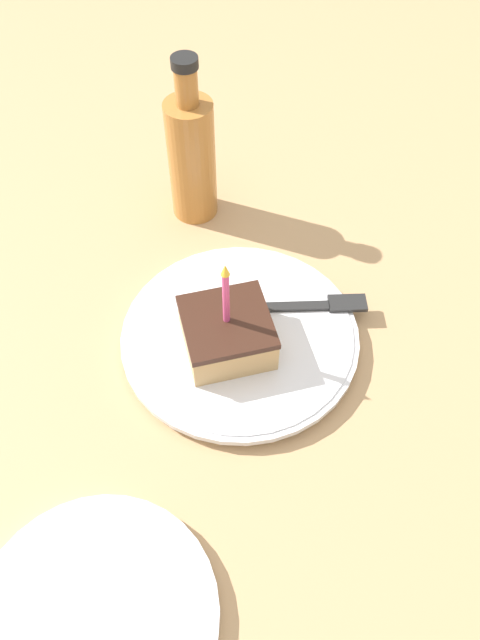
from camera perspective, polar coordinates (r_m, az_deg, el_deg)
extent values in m
cube|color=tan|center=(0.75, 0.92, -2.18)|extent=(2.40, 2.40, 0.04)
cylinder|color=silver|center=(0.72, 0.00, -1.62)|extent=(0.26, 0.26, 0.02)
cylinder|color=silver|center=(0.71, 0.00, -1.45)|extent=(0.27, 0.27, 0.01)
cube|color=tan|center=(0.68, -1.19, -1.38)|extent=(0.09, 0.09, 0.04)
cube|color=#381E14|center=(0.66, -1.23, -0.17)|extent=(0.09, 0.09, 0.01)
cylinder|color=#E04C8C|center=(0.63, -1.29, 2.03)|extent=(0.01, 0.01, 0.07)
cone|color=yellow|center=(0.60, -1.36, 4.62)|extent=(0.01, 0.01, 0.01)
cube|color=#262626|center=(0.73, 3.19, 1.18)|extent=(0.04, 0.13, 0.00)
cube|color=#262626|center=(0.74, 9.87, 1.35)|extent=(0.03, 0.05, 0.00)
cylinder|color=#B27233|center=(0.82, -4.41, 14.28)|extent=(0.06, 0.06, 0.17)
cylinder|color=#B27233|center=(0.76, -4.94, 20.51)|extent=(0.03, 0.03, 0.05)
cylinder|color=black|center=(0.75, -5.10, 22.41)|extent=(0.03, 0.03, 0.01)
cylinder|color=silver|center=(0.61, -13.10, -25.05)|extent=(0.22, 0.22, 0.02)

